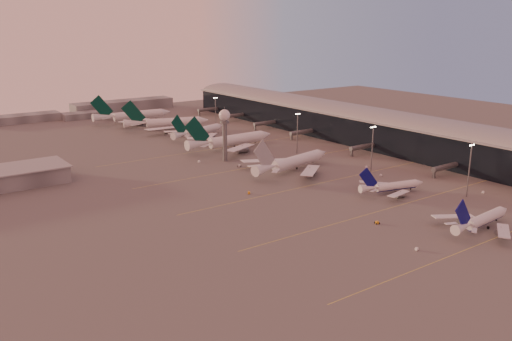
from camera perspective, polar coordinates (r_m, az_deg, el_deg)
ground at (r=218.93m, az=12.80°, el=-5.48°), size 700.00×700.00×0.00m
taxiway_markings at (r=276.22m, az=8.33°, el=-0.90°), size 180.00×185.25×0.02m
terminal at (r=365.04m, az=11.37°, el=4.61°), size 57.00×362.00×23.04m
radar_tower at (r=305.44m, az=-3.32°, el=4.83°), size 6.40×6.40×31.10m
mast_a at (r=259.69m, az=21.55°, el=0.27°), size 3.60×0.56×25.00m
mast_b at (r=289.69m, az=12.15°, el=2.48°), size 3.60×0.56×25.00m
mast_c at (r=325.03m, az=4.38°, el=4.15°), size 3.60×0.56×25.00m
mast_d at (r=396.01m, az=-4.28°, el=6.15°), size 3.60×0.56×25.00m
distant_horizon at (r=490.87m, az=-16.58°, el=6.17°), size 165.00×37.50×9.00m
narrowbody_near at (r=224.06m, az=22.67°, el=-4.98°), size 39.55×31.49×15.45m
narrowbody_mid at (r=257.64m, az=14.12°, el=-1.75°), size 34.69×27.35×13.80m
widebody_white at (r=287.74m, az=3.90°, el=0.64°), size 59.55×47.23×21.20m
greentail_a at (r=338.21m, az=-2.64°, el=2.96°), size 64.50×52.03×23.42m
greentail_b at (r=374.12m, az=-5.98°, el=3.96°), size 50.18×39.86×18.94m
greentail_c at (r=404.74m, az=-9.30°, el=4.81°), size 61.60×49.00×23.08m
greentail_d at (r=441.14m, az=-12.79°, el=5.49°), size 65.03×52.46×23.61m
gsv_truck_a at (r=197.40m, az=16.64°, el=-7.76°), size 5.17×2.01×2.08m
gsv_catering_a at (r=271.56m, az=22.84°, el=-1.83°), size 5.05×3.11×3.85m
gsv_tug_mid at (r=218.40m, az=12.63°, el=-5.37°), size 4.08×3.10×1.03m
gsv_truck_b at (r=285.77m, az=13.07°, el=-0.37°), size 5.38×2.34×2.11m
gsv_truck_c at (r=249.80m, az=-0.75°, el=-2.20°), size 4.82×5.95×2.32m
gsv_catering_b at (r=299.27m, az=11.60°, el=0.66°), size 6.04×3.80×4.59m
gsv_tug_far at (r=296.46m, az=-1.77°, el=0.49°), size 4.39×4.15×1.08m
gsv_truck_d at (r=307.37m, az=-6.07°, el=1.07°), size 2.97×6.19×2.40m
gsv_tug_hangar at (r=355.19m, az=0.79°, el=2.98°), size 4.60×3.92×1.13m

